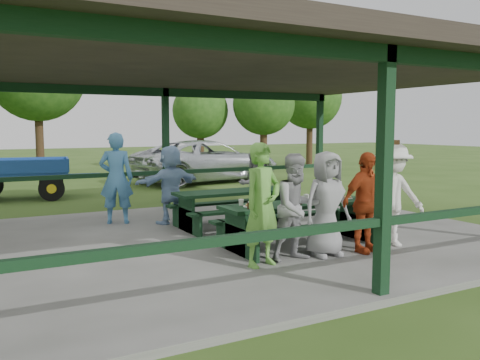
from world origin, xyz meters
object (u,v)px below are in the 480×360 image
picnic_table_near (299,218)px  spectator_grey (253,184)px  spectator_blue (116,178)px  farm_trailer (20,178)px  contestant_grey_left (297,207)px  contestant_grey_mid (326,204)px  picnic_table_far (235,204)px  contestant_white_fedora (392,195)px  spectator_lblue (171,184)px  pickup_truck (208,161)px  contestant_green (262,205)px  contestant_red (365,202)px

picnic_table_near → spectator_grey: 2.92m
spectator_blue → farm_trailer: bearing=-55.4°
contestant_grey_left → contestant_grey_mid: 0.56m
picnic_table_far → spectator_blue: 2.59m
contestant_grey_left → spectator_grey: bearing=68.8°
contestant_grey_left → contestant_white_fedora: contestant_white_fedora is taller
spectator_lblue → pickup_truck: size_ratio=0.28×
contestant_grey_mid → spectator_grey: bearing=80.7°
contestant_grey_mid → contestant_white_fedora: 1.41m
contestant_green → spectator_grey: contestant_green is taller
pickup_truck → farm_trailer: bearing=95.1°
picnic_table_near → contestant_green: (-1.22, -0.82, 0.43)m
pickup_truck → farm_trailer: pickup_truck is taller
spectator_lblue → spectator_blue: bearing=-41.4°
picnic_table_far → contestant_red: bearing=-73.4°
spectator_blue → pickup_truck: spectator_blue is taller
pickup_truck → picnic_table_near: bearing=154.3°
spectator_lblue → spectator_grey: size_ratio=1.10×
picnic_table_far → contestant_red: 3.05m
contestant_green → spectator_lblue: (0.00, 3.81, -0.08)m
contestant_green → contestant_grey_mid: bearing=-13.3°
spectator_lblue → farm_trailer: spectator_lblue is taller
contestant_red → contestant_white_fedora: contestant_white_fedora is taller
contestant_grey_mid → spectator_blue: spectator_blue is taller
contestant_grey_mid → spectator_lblue: size_ratio=1.00×
spectator_blue → pickup_truck: (5.51, 7.39, -0.25)m
contestant_grey_mid → contestant_green: bearing=-177.3°
contestant_grey_mid → farm_trailer: 10.60m
contestant_green → contestant_white_fedora: 2.60m
picnic_table_far → farm_trailer: 7.95m
contestant_grey_left → spectator_grey: contestant_grey_left is taller
spectator_blue → spectator_lblue: bearing=174.3°
picnic_table_far → contestant_grey_mid: 2.83m
farm_trailer → picnic_table_far: bearing=-56.4°
contestant_green → contestant_grey_mid: (1.18, 0.01, -0.08)m
pickup_truck → spectator_blue: bearing=134.3°
picnic_table_far → farm_trailer: bearing=115.8°
pickup_truck → farm_trailer: 7.13m
picnic_table_near → spectator_grey: spectator_grey is taller
contestant_grey_mid → spectator_grey: 3.71m
picnic_table_far → contestant_green: bearing=-110.2°
spectator_blue → farm_trailer: 5.84m
spectator_lblue → pickup_truck: bearing=-134.6°
spectator_lblue → spectator_blue: spectator_blue is taller
picnic_table_far → spectator_blue: size_ratio=1.30×
picnic_table_near → spectator_grey: bearing=76.0°
spectator_lblue → spectator_grey: spectator_lblue is taller
farm_trailer → picnic_table_near: bearing=-60.5°
farm_trailer → contestant_grey_left: bearing=-65.2°
picnic_table_far → contestant_grey_mid: bearing=-86.9°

